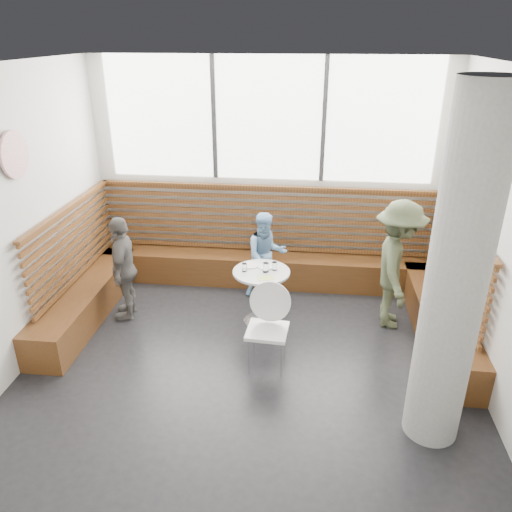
# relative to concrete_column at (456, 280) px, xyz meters

# --- Properties ---
(room) EXTENTS (5.00, 5.00, 3.20)m
(room) POSITION_rel_concrete_column_xyz_m (-1.85, 0.60, 0.00)
(room) COLOR silver
(room) RESTS_ON ground
(booth) EXTENTS (5.00, 2.50, 1.44)m
(booth) POSITION_rel_concrete_column_xyz_m (-1.85, 2.37, -1.19)
(booth) COLOR #4B2B12
(booth) RESTS_ON ground
(concrete_column) EXTENTS (0.50, 0.50, 3.20)m
(concrete_column) POSITION_rel_concrete_column_xyz_m (0.00, 0.00, 0.00)
(concrete_column) COLOR gray
(concrete_column) RESTS_ON ground
(wall_art) EXTENTS (0.03, 0.50, 0.50)m
(wall_art) POSITION_rel_concrete_column_xyz_m (-4.31, 1.00, 0.70)
(wall_art) COLOR white
(wall_art) RESTS_ON room
(cafe_table) EXTENTS (0.72, 0.72, 0.74)m
(cafe_table) POSITION_rel_concrete_column_xyz_m (-1.80, 1.73, -1.07)
(cafe_table) COLOR silver
(cafe_table) RESTS_ON ground
(cafe_chair) EXTENTS (0.46, 0.45, 0.97)m
(cafe_chair) POSITION_rel_concrete_column_xyz_m (-1.63, 0.86, -1.03)
(cafe_chair) COLOR white
(cafe_chair) RESTS_ON ground
(adult_man) EXTENTS (0.70, 1.11, 1.66)m
(adult_man) POSITION_rel_concrete_column_xyz_m (-0.13, 1.90, -0.77)
(adult_man) COLOR #475035
(adult_man) RESTS_ON ground
(child_back) EXTENTS (0.72, 0.64, 1.23)m
(child_back) POSITION_rel_concrete_column_xyz_m (-1.81, 2.49, -0.99)
(child_back) COLOR #81B3E1
(child_back) RESTS_ON ground
(child_left) EXTENTS (0.46, 0.86, 1.39)m
(child_left) POSITION_rel_concrete_column_xyz_m (-3.57, 1.70, -0.90)
(child_left) COLOR #5F5B56
(child_left) RESTS_ON ground
(plate_near) EXTENTS (0.21, 0.21, 0.01)m
(plate_near) POSITION_rel_concrete_column_xyz_m (-1.95, 1.86, -0.85)
(plate_near) COLOR white
(plate_near) RESTS_ON cafe_table
(plate_far) EXTENTS (0.19, 0.19, 0.01)m
(plate_far) POSITION_rel_concrete_column_xyz_m (-1.76, 1.84, -0.85)
(plate_far) COLOR white
(plate_far) RESTS_ON cafe_table
(glass_left) EXTENTS (0.06, 0.06, 0.10)m
(glass_left) POSITION_rel_concrete_column_xyz_m (-2.01, 1.70, -0.81)
(glass_left) COLOR white
(glass_left) RESTS_ON cafe_table
(glass_mid) EXTENTS (0.08, 0.08, 0.12)m
(glass_mid) POSITION_rel_concrete_column_xyz_m (-1.74, 1.71, -0.80)
(glass_mid) COLOR white
(glass_mid) RESTS_ON cafe_table
(glass_right) EXTENTS (0.07, 0.07, 0.11)m
(glass_right) POSITION_rel_concrete_column_xyz_m (-1.64, 1.78, -0.81)
(glass_right) COLOR white
(glass_right) RESTS_ON cafe_table
(menu_card) EXTENTS (0.23, 0.20, 0.00)m
(menu_card) POSITION_rel_concrete_column_xyz_m (-1.72, 1.54, -0.86)
(menu_card) COLOR #A5C64C
(menu_card) RESTS_ON cafe_table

